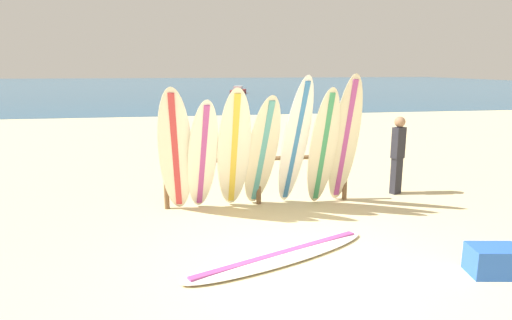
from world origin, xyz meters
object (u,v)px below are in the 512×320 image
Objects in this scene: cooler_box at (494,261)px; surfboard_leaning_far_right at (345,141)px; surfboard_leaning_far_left at (175,152)px; surfboard_leaning_center_right at (295,143)px; surfboard_lying_on_sand at (280,255)px; surfboard_leaning_center at (262,153)px; surfboard_leaning_right at (323,148)px; surfboard_rack at (259,169)px; beachgoer_standing at (398,152)px; surfboard_leaning_left at (203,157)px; surfboard_leaning_center_left at (234,151)px; small_boat_offshore at (238,91)px.

surfboard_leaning_far_right is at bearing 115.52° from cooler_box.
cooler_box is (3.83, -2.85, -0.93)m from surfboard_leaning_far_left.
surfboard_lying_on_sand is (-0.70, -1.96, -1.16)m from surfboard_leaning_center_right.
surfboard_leaning_center is 0.94× the size of surfboard_leaning_right.
surfboard_rack is 1.43× the size of surfboard_leaning_far_right.
surfboard_leaning_far_right is (0.45, 0.13, 0.11)m from surfboard_leaning_right.
surfboard_leaning_far_left is at bearing -177.99° from surfboard_leaning_far_right.
surfboard_rack is 2.85m from beachgoer_standing.
surfboard_leaning_center_right is 0.83× the size of surfboard_lying_on_sand.
surfboard_leaning_far_left reaches higher than surfboard_leaning_center.
surfboard_leaning_center_left reaches higher than surfboard_leaning_left.
surfboard_lying_on_sand is at bearing 169.62° from cooler_box.
surfboard_lying_on_sand is at bearing -78.68° from surfboard_leaning_center_left.
beachgoer_standing is at bearing 40.81° from surfboard_lying_on_sand.
surfboard_leaning_center_left is 3.41m from beachgoer_standing.
surfboard_leaning_left is (0.45, 0.00, -0.10)m from surfboard_leaning_far_left.
surfboard_leaning_left is 0.54m from surfboard_leaning_center_left.
surfboard_leaning_center_left is 1.01× the size of surfboard_leaning_right.
surfboard_leaning_center is at bearing -96.75° from small_boat_offshore.
surfboard_lying_on_sand is at bearing -139.19° from beachgoer_standing.
surfboard_leaning_left is 3.92m from beachgoer_standing.
surfboard_leaning_center_right reaches higher than surfboard_leaning_left.
surfboard_leaning_far_right reaches higher than cooler_box.
small_boat_offshore is (4.20, 36.46, 0.22)m from surfboard_lying_on_sand.
surfboard_leaning_far_right is 1.55× the size of beachgoer_standing.
beachgoer_standing is at bearing 19.94° from surfboard_leaning_right.
surfboard_leaning_center_left is at bearing -3.45° from surfboard_leaning_left.
surfboard_rack is at bearing 21.59° from surfboard_leaning_left.
surfboard_leaning_left is at bearing -177.75° from surfboard_leaning_far_right.
surfboard_leaning_center_right is 34.70m from small_boat_offshore.
surfboard_leaning_far_right reaches higher than surfboard_leaning_center_left.
surfboard_leaning_left is at bearing 0.63° from surfboard_leaning_far_left.
surfboard_leaning_far_left reaches higher than surfboard_leaning_left.
beachgoer_standing reaches higher than small_boat_offshore.
small_boat_offshore is (5.11, 34.52, -0.76)m from surfboard_leaning_left.
surfboard_leaning_left is 0.92× the size of surfboard_leaning_center_left.
surfboard_leaning_right is at bearing -0.73° from surfboard_leaning_left.
surfboard_lying_on_sand is 36.70m from small_boat_offshore.
surfboard_leaning_center reaches higher than surfboard_lying_on_sand.
surfboard_leaning_center_right is at bearing -174.71° from surfboard_leaning_far_right.
beachgoer_standing is 0.47× the size of small_boat_offshore.
surfboard_leaning_left is 0.98× the size of surfboard_leaning_center.
surfboard_leaning_center_right is 2.36m from beachgoer_standing.
surfboard_leaning_far_left is 34.98m from small_boat_offshore.
surfboard_leaning_center_left is 4.12m from cooler_box.
surfboard_leaning_center is 2.89m from beachgoer_standing.
surfboard_rack is at bearing -96.81° from small_boat_offshore.
surfboard_rack is at bearing 41.06° from surfboard_leaning_center_left.
small_boat_offshore is at bearing 80.85° from surfboard_leaning_far_left.
surfboard_rack is at bearing 157.74° from surfboard_leaning_right.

